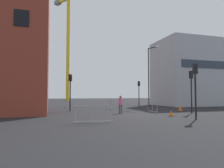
% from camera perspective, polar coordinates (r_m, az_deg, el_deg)
% --- Properties ---
extents(ground, '(160.00, 160.00, 0.00)m').
position_cam_1_polar(ground, '(18.19, 6.67, -8.35)').
color(ground, black).
extents(office_block, '(11.57, 7.80, 10.36)m').
position_cam_1_polar(office_block, '(36.18, 21.40, 2.73)').
color(office_block, '#A8AAB2').
rests_on(office_block, ground).
extents(construction_crane, '(9.66, 12.72, 28.48)m').
position_cam_1_polar(construction_crane, '(58.16, -11.86, 13.30)').
color(construction_crane, yellow).
rests_on(construction_crane, ground).
extents(streetlamp_tall, '(0.82, 1.73, 8.13)m').
position_cam_1_polar(streetlamp_tall, '(28.52, 10.37, 3.18)').
color(streetlamp_tall, '#232326').
rests_on(streetlamp_tall, ground).
extents(traffic_light_crosswalk, '(0.28, 0.39, 3.93)m').
position_cam_1_polar(traffic_light_crosswalk, '(20.59, 21.01, -0.18)').
color(traffic_light_crosswalk, black).
rests_on(traffic_light_crosswalk, ground).
extents(traffic_light_island, '(0.39, 0.35, 3.72)m').
position_cam_1_polar(traffic_light_island, '(30.94, 7.44, -1.47)').
color(traffic_light_island, black).
rests_on(traffic_light_island, ground).
extents(traffic_light_verge, '(0.39, 0.29, 3.86)m').
position_cam_1_polar(traffic_light_verge, '(15.49, 22.02, 0.55)').
color(traffic_light_verge, black).
rests_on(traffic_light_verge, ground).
extents(traffic_light_far, '(0.36, 0.38, 3.83)m').
position_cam_1_polar(traffic_light_far, '(21.94, -11.45, -0.64)').
color(traffic_light_far, black).
rests_on(traffic_light_far, ground).
extents(pedestrian_walking, '(0.34, 0.34, 1.63)m').
position_cam_1_polar(pedestrian_walking, '(18.82, 2.36, -5.31)').
color(pedestrian_walking, '#4C4C51').
rests_on(pedestrian_walking, ground).
extents(safety_barrier_left_run, '(0.26, 1.94, 1.08)m').
position_cam_1_polar(safety_barrier_left_run, '(29.08, -12.70, -5.17)').
color(safety_barrier_left_run, gray).
rests_on(safety_barrier_left_run, ground).
extents(safety_barrier_right_run, '(0.35, 2.07, 1.08)m').
position_cam_1_polar(safety_barrier_right_run, '(24.50, -0.38, -5.66)').
color(safety_barrier_right_run, gray).
rests_on(safety_barrier_right_run, ground).
extents(safety_barrier_rear, '(0.15, 2.16, 1.08)m').
position_cam_1_polar(safety_barrier_rear, '(20.35, 11.07, -6.15)').
color(safety_barrier_rear, gray).
rests_on(safety_barrier_rear, ground).
extents(safety_barrier_mid_span, '(2.32, 0.39, 1.08)m').
position_cam_1_polar(safety_barrier_mid_span, '(12.56, -5.19, -8.19)').
color(safety_barrier_mid_span, '#9EA0A5').
rests_on(safety_barrier_mid_span, ground).
extents(traffic_cone_orange, '(0.46, 0.46, 0.47)m').
position_cam_1_polar(traffic_cone_orange, '(17.32, 16.00, -7.82)').
color(traffic_cone_orange, black).
rests_on(traffic_cone_orange, ground).
extents(traffic_cone_striped, '(0.59, 0.59, 0.60)m').
position_cam_1_polar(traffic_cone_striped, '(23.00, 18.34, -6.40)').
color(traffic_cone_striped, black).
rests_on(traffic_cone_striped, ground).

